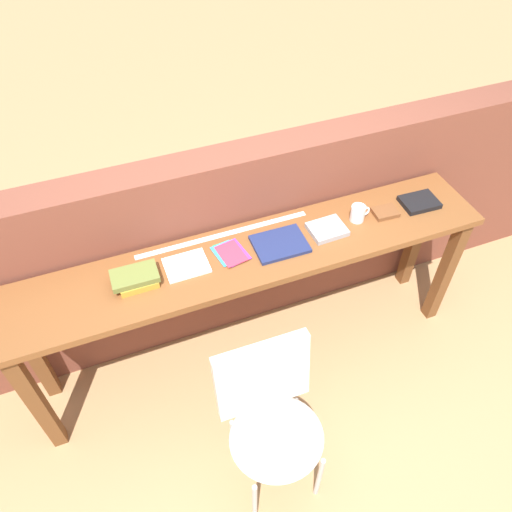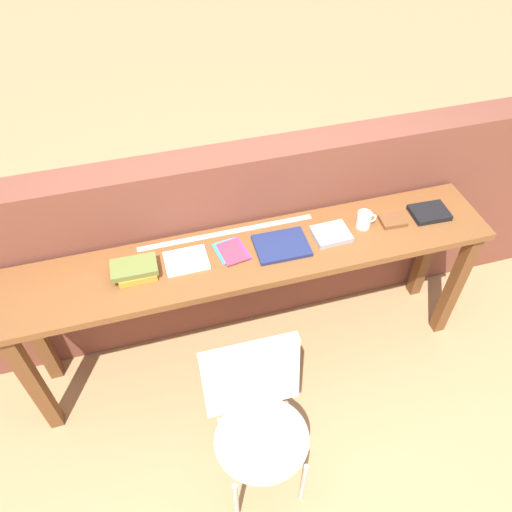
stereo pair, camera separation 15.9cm
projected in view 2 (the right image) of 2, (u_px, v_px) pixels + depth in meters
The scene contains 13 objects.
ground_plane at pixel (267, 391), 2.94m from camera, with size 40.00×40.00×0.00m, color tan.
brick_wall_back at pixel (238, 242), 2.91m from camera, with size 6.00×0.20×1.25m, color brown.
sideboard at pixel (253, 270), 2.60m from camera, with size 2.50×0.44×0.88m.
chair_white_moulded at pixel (258, 417), 2.27m from camera, with size 0.45×0.46×0.89m.
book_stack_leftmost at pixel (135, 270), 2.37m from camera, with size 0.22×0.14×0.07m.
magazine_cycling at pixel (186, 261), 2.44m from camera, with size 0.21×0.16×0.01m, color white.
pamphlet_pile_colourful at pixel (231, 251), 2.49m from camera, with size 0.17×0.19×0.01m.
book_open_centre at pixel (282, 246), 2.51m from camera, with size 0.27×0.21×0.02m, color navy.
book_grey_hardcover at pixel (331, 234), 2.56m from camera, with size 0.18×0.15×0.03m, color #9E9EA3.
mug at pixel (364, 220), 2.59m from camera, with size 0.11×0.08×0.09m.
leather_journal_brown at pixel (393, 221), 2.64m from camera, with size 0.13×0.10×0.02m, color brown.
book_repair_rightmost at pixel (429, 213), 2.68m from camera, with size 0.20×0.15×0.03m, color black.
ruler_metal_back_edge at pixel (227, 233), 2.59m from camera, with size 0.93×0.03×0.00m, color silver.
Camera 2 is at (-0.46, -1.37, 2.68)m, focal length 35.00 mm.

